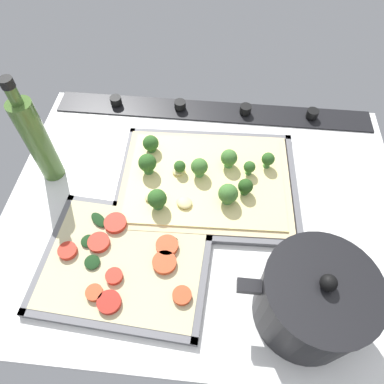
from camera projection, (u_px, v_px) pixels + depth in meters
The scene contains 8 objects.
ground_plane at pixel (203, 211), 71.55cm from camera, with size 80.19×62.80×3.00cm, color white.
stove_control_panel at pixel (212, 110), 85.64cm from camera, with size 76.98×7.00×2.60cm.
baking_tray_front at pixel (207, 183), 73.31cm from camera, with size 38.21×29.38×1.30cm.
broccoli_pizza at pixel (204, 178), 71.96cm from camera, with size 35.73×26.90×6.08cm.
baking_tray_back at pixel (126, 262), 63.08cm from camera, with size 31.40×25.86×1.30cm.
veggie_pizza_back at pixel (125, 260), 62.48cm from camera, with size 28.86×23.33×1.90cm.
cooking_pot at pixel (313, 300), 53.08cm from camera, with size 23.89×17.03×15.21cm.
oil_bottle at pixel (37, 140), 66.75cm from camera, with size 4.61×4.61×24.44cm.
Camera 1 is at (-1.33, 37.55, 59.56)cm, focal length 32.48 mm.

